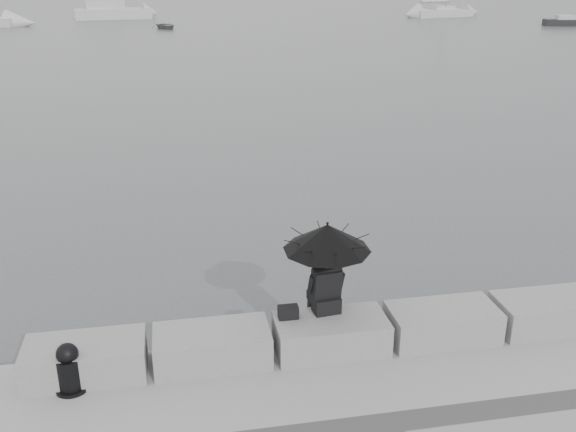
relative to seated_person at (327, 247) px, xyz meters
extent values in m
plane|color=#474A4C|center=(0.02, 0.18, -2.02)|extent=(360.00, 360.00, 0.00)
cube|color=gray|center=(-3.38, -0.27, -1.27)|extent=(1.60, 0.80, 0.50)
cube|color=gray|center=(-1.68, -0.27, -1.27)|extent=(1.60, 0.80, 0.50)
cube|color=gray|center=(0.02, -0.27, -1.27)|extent=(1.60, 0.80, 0.50)
cube|color=gray|center=(1.72, -0.27, -1.27)|extent=(1.60, 0.80, 0.50)
cube|color=gray|center=(3.42, -0.27, -1.27)|extent=(1.60, 0.80, 0.50)
sphere|color=#726056|center=(0.00, 0.02, -0.24)|extent=(0.21, 0.21, 0.21)
cylinder|color=black|center=(0.00, 0.01, -0.17)|extent=(0.02, 0.02, 1.00)
cone|color=black|center=(0.00, 0.01, 0.14)|extent=(1.25, 1.25, 0.38)
sphere|color=black|center=(0.00, 0.01, 0.35)|extent=(0.04, 0.04, 0.04)
cube|color=black|center=(-0.57, -0.11, -0.93)|extent=(0.29, 0.16, 0.18)
cylinder|color=black|center=(-3.54, -0.55, -1.49)|extent=(0.44, 0.44, 0.06)
cylinder|color=black|center=(-3.54, -0.55, -1.27)|extent=(0.35, 0.35, 0.49)
sphere|color=black|center=(-3.54, -0.55, -0.97)|extent=(0.28, 0.28, 0.28)
cube|color=silver|center=(29.57, 64.74, -1.67)|extent=(7.52, 3.77, 0.90)
cube|color=silver|center=(29.57, 64.74, -1.07)|extent=(2.78, 2.06, 0.50)
cylinder|color=gray|center=(29.57, 64.74, -0.42)|extent=(3.98, 0.89, 0.10)
cube|color=silver|center=(-7.44, 68.43, -1.52)|extent=(8.45, 3.87, 1.20)
cube|color=silver|center=(-7.44, 68.43, -0.42)|extent=(4.33, 2.73, 1.20)
cube|color=black|center=(37.68, 51.55, -1.77)|extent=(5.74, 2.87, 0.70)
cube|color=silver|center=(37.68, 51.55, -1.27)|extent=(1.89, 1.56, 0.50)
imported|color=gray|center=(-1.84, 55.74, -1.76)|extent=(3.27, 2.44, 0.51)
camera|label=1|loc=(-2.04, -7.95, 3.69)|focal=40.00mm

